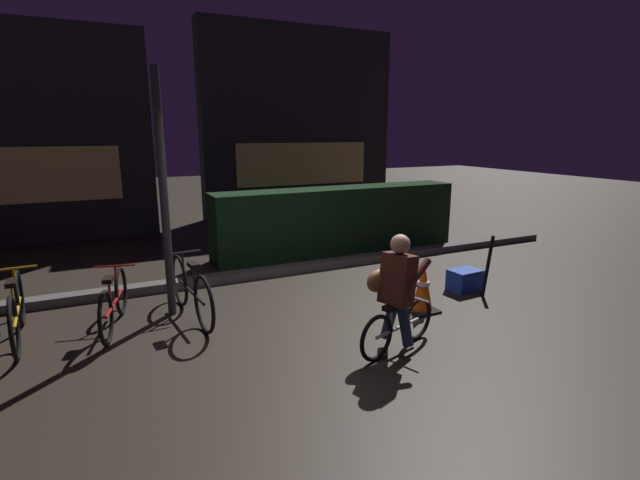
{
  "coord_description": "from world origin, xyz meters",
  "views": [
    {
      "loc": [
        -2.33,
        -4.62,
        2.25
      ],
      "look_at": [
        0.2,
        0.6,
        0.9
      ],
      "focal_mm": 26.39,
      "sensor_mm": 36.0,
      "label": 1
    }
  ],
  "objects_px": {
    "parked_bike_left_mid": "(114,302)",
    "closed_umbrella": "(488,266)",
    "traffic_cone_near": "(423,287)",
    "cyclist": "(396,293)",
    "parked_bike_leftmost": "(17,310)",
    "blue_crate": "(465,280)",
    "traffic_cone_far": "(404,265)",
    "street_post": "(164,197)",
    "parked_bike_center_left": "(191,291)"
  },
  "relations": [
    {
      "from": "traffic_cone_near",
      "to": "closed_umbrella",
      "type": "relative_size",
      "value": 0.77
    },
    {
      "from": "traffic_cone_near",
      "to": "blue_crate",
      "type": "xyz_separation_m",
      "value": [
        1.07,
        0.4,
        -0.17
      ]
    },
    {
      "from": "parked_bike_center_left",
      "to": "cyclist",
      "type": "distance_m",
      "value": 2.52
    },
    {
      "from": "traffic_cone_far",
      "to": "parked_bike_leftmost",
      "type": "bearing_deg",
      "value": 177.32
    },
    {
      "from": "traffic_cone_far",
      "to": "closed_umbrella",
      "type": "bearing_deg",
      "value": -46.54
    },
    {
      "from": "parked_bike_leftmost",
      "to": "closed_umbrella",
      "type": "xyz_separation_m",
      "value": [
        5.75,
        -1.08,
        0.06
      ]
    },
    {
      "from": "street_post",
      "to": "closed_umbrella",
      "type": "xyz_separation_m",
      "value": [
        4.13,
        -1.15,
        -1.08
      ]
    },
    {
      "from": "parked_bike_left_mid",
      "to": "traffic_cone_far",
      "type": "distance_m",
      "value": 3.98
    },
    {
      "from": "street_post",
      "to": "blue_crate",
      "type": "distance_m",
      "value": 4.27
    },
    {
      "from": "traffic_cone_near",
      "to": "cyclist",
      "type": "distance_m",
      "value": 1.25
    },
    {
      "from": "parked_bike_leftmost",
      "to": "parked_bike_left_mid",
      "type": "relative_size",
      "value": 1.13
    },
    {
      "from": "parked_bike_center_left",
      "to": "traffic_cone_near",
      "type": "bearing_deg",
      "value": -116.96
    },
    {
      "from": "cyclist",
      "to": "parked_bike_left_mid",
      "type": "bearing_deg",
      "value": 126.11
    },
    {
      "from": "traffic_cone_far",
      "to": "street_post",
      "type": "bearing_deg",
      "value": 174.86
    },
    {
      "from": "parked_bike_leftmost",
      "to": "blue_crate",
      "type": "height_order",
      "value": "parked_bike_leftmost"
    },
    {
      "from": "blue_crate",
      "to": "cyclist",
      "type": "bearing_deg",
      "value": -150.37
    },
    {
      "from": "traffic_cone_near",
      "to": "cyclist",
      "type": "height_order",
      "value": "cyclist"
    },
    {
      "from": "parked_bike_left_mid",
      "to": "closed_umbrella",
      "type": "bearing_deg",
      "value": -88.74
    },
    {
      "from": "cyclist",
      "to": "closed_umbrella",
      "type": "relative_size",
      "value": 1.47
    },
    {
      "from": "cyclist",
      "to": "traffic_cone_far",
      "type": "bearing_deg",
      "value": 33.79
    },
    {
      "from": "parked_bike_leftmost",
      "to": "traffic_cone_far",
      "type": "relative_size",
      "value": 2.76
    },
    {
      "from": "parked_bike_leftmost",
      "to": "blue_crate",
      "type": "bearing_deg",
      "value": -101.84
    },
    {
      "from": "parked_bike_leftmost",
      "to": "parked_bike_left_mid",
      "type": "height_order",
      "value": "parked_bike_leftmost"
    },
    {
      "from": "cyclist",
      "to": "closed_umbrella",
      "type": "height_order",
      "value": "cyclist"
    },
    {
      "from": "blue_crate",
      "to": "closed_umbrella",
      "type": "xyz_separation_m",
      "value": [
        0.17,
        -0.25,
        0.26
      ]
    },
    {
      "from": "parked_bike_center_left",
      "to": "traffic_cone_near",
      "type": "height_order",
      "value": "parked_bike_center_left"
    },
    {
      "from": "traffic_cone_far",
      "to": "cyclist",
      "type": "xyz_separation_m",
      "value": [
        -1.38,
        -1.75,
        0.34
      ]
    },
    {
      "from": "parked_bike_leftmost",
      "to": "traffic_cone_far",
      "type": "distance_m",
      "value": 4.95
    },
    {
      "from": "blue_crate",
      "to": "cyclist",
      "type": "relative_size",
      "value": 0.35
    },
    {
      "from": "cyclist",
      "to": "parked_bike_leftmost",
      "type": "bearing_deg",
      "value": 133.04
    },
    {
      "from": "parked_bike_left_mid",
      "to": "closed_umbrella",
      "type": "height_order",
      "value": "closed_umbrella"
    },
    {
      "from": "traffic_cone_near",
      "to": "blue_crate",
      "type": "distance_m",
      "value": 1.15
    },
    {
      "from": "street_post",
      "to": "cyclist",
      "type": "distance_m",
      "value": 2.95
    },
    {
      "from": "traffic_cone_near",
      "to": "cyclist",
      "type": "xyz_separation_m",
      "value": [
        -0.95,
        -0.75,
        0.31
      ]
    },
    {
      "from": "parked_bike_left_mid",
      "to": "traffic_cone_far",
      "type": "height_order",
      "value": "parked_bike_left_mid"
    },
    {
      "from": "traffic_cone_near",
      "to": "traffic_cone_far",
      "type": "height_order",
      "value": "traffic_cone_near"
    },
    {
      "from": "street_post",
      "to": "blue_crate",
      "type": "xyz_separation_m",
      "value": [
        3.96,
        -0.9,
        -1.34
      ]
    },
    {
      "from": "street_post",
      "to": "traffic_cone_near",
      "type": "height_order",
      "value": "street_post"
    },
    {
      "from": "parked_bike_left_mid",
      "to": "blue_crate",
      "type": "height_order",
      "value": "parked_bike_left_mid"
    },
    {
      "from": "street_post",
      "to": "parked_bike_leftmost",
      "type": "relative_size",
      "value": 1.79
    },
    {
      "from": "traffic_cone_near",
      "to": "blue_crate",
      "type": "height_order",
      "value": "traffic_cone_near"
    },
    {
      "from": "cyclist",
      "to": "parked_bike_center_left",
      "type": "bearing_deg",
      "value": 116.09
    },
    {
      "from": "street_post",
      "to": "parked_bike_left_mid",
      "type": "relative_size",
      "value": 2.02
    },
    {
      "from": "parked_bike_left_mid",
      "to": "traffic_cone_near",
      "type": "height_order",
      "value": "parked_bike_left_mid"
    },
    {
      "from": "traffic_cone_near",
      "to": "closed_umbrella",
      "type": "bearing_deg",
      "value": 6.9
    },
    {
      "from": "street_post",
      "to": "parked_bike_left_mid",
      "type": "distance_m",
      "value": 1.35
    },
    {
      "from": "closed_umbrella",
      "to": "parked_bike_leftmost",
      "type": "bearing_deg",
      "value": 140.73
    },
    {
      "from": "blue_crate",
      "to": "cyclist",
      "type": "distance_m",
      "value": 2.37
    },
    {
      "from": "street_post",
      "to": "parked_bike_center_left",
      "type": "relative_size",
      "value": 1.76
    },
    {
      "from": "parked_bike_leftmost",
      "to": "traffic_cone_near",
      "type": "xyz_separation_m",
      "value": [
        4.51,
        -1.23,
        -0.03
      ]
    }
  ]
}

